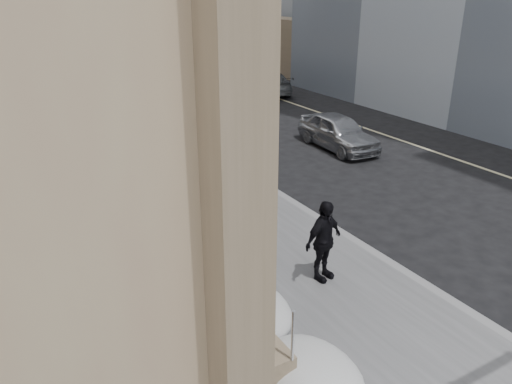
% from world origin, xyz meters
% --- Properties ---
extents(ground, '(140.00, 140.00, 0.00)m').
position_xyz_m(ground, '(0.00, 0.00, 0.00)').
color(ground, black).
rests_on(ground, ground).
extents(sidewalk, '(5.00, 80.00, 0.12)m').
position_xyz_m(sidewalk, '(0.00, 10.00, 0.06)').
color(sidewalk, '#4E4E51').
rests_on(sidewalk, ground).
extents(curb, '(0.24, 80.00, 0.12)m').
position_xyz_m(curb, '(2.62, 10.00, 0.06)').
color(curb, slate).
rests_on(curb, ground).
extents(lane_line, '(0.15, 70.00, 0.01)m').
position_xyz_m(lane_line, '(10.50, 10.00, 0.01)').
color(lane_line, '#BFB78C').
rests_on(lane_line, ground).
extents(far_podium, '(2.00, 80.00, 4.00)m').
position_xyz_m(far_podium, '(15.50, 10.00, 2.00)').
color(far_podium, brown).
rests_on(far_podium, ground).
extents(streetlight_mid, '(1.71, 0.24, 8.00)m').
position_xyz_m(streetlight_mid, '(2.74, 14.00, 4.58)').
color(streetlight_mid, '#2D2D30').
rests_on(streetlight_mid, ground).
extents(streetlight_far, '(1.71, 0.24, 8.00)m').
position_xyz_m(streetlight_far, '(2.74, 34.00, 4.58)').
color(streetlight_far, '#2D2D30').
rests_on(streetlight_far, ground).
extents(traffic_signal, '(4.10, 0.22, 6.00)m').
position_xyz_m(traffic_signal, '(2.07, 22.00, 4.00)').
color(traffic_signal, '#2D2D30').
rests_on(traffic_signal, ground).
extents(snow_bank, '(1.70, 18.10, 0.76)m').
position_xyz_m(snow_bank, '(-1.42, 8.11, 0.47)').
color(snow_bank, silver).
rests_on(snow_bank, sidewalk).
extents(mounted_horse_left, '(2.03, 2.77, 2.72)m').
position_xyz_m(mounted_horse_left, '(-1.25, 1.51, 1.24)').
color(mounted_horse_left, '#56331A').
rests_on(mounted_horse_left, sidewalk).
extents(mounted_horse_right, '(2.33, 2.46, 2.74)m').
position_xyz_m(mounted_horse_right, '(0.33, 5.63, 1.29)').
color(mounted_horse_right, '#422213').
rests_on(mounted_horse_right, sidewalk).
extents(pedestrian, '(1.18, 0.70, 1.88)m').
position_xyz_m(pedestrian, '(0.77, 0.61, 1.06)').
color(pedestrian, black).
rests_on(pedestrian, sidewalk).
extents(car_silver, '(1.92, 4.23, 1.41)m').
position_xyz_m(car_silver, '(7.40, 8.37, 0.70)').
color(car_silver, '#9FA1A6').
rests_on(car_silver, ground).
extents(car_grey, '(3.00, 4.99, 1.35)m').
position_xyz_m(car_grey, '(10.80, 19.36, 0.68)').
color(car_grey, slate).
rests_on(car_grey, ground).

